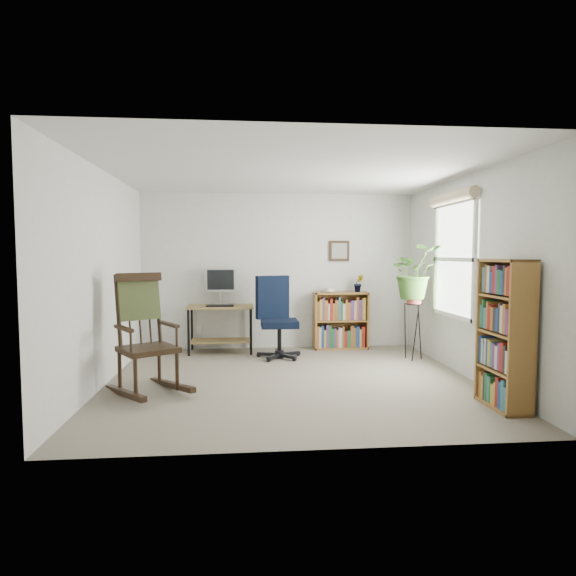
{
  "coord_description": "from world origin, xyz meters",
  "views": [
    {
      "loc": [
        -0.54,
        -5.47,
        1.46
      ],
      "look_at": [
        0.0,
        0.4,
        1.05
      ],
      "focal_mm": 30.0,
      "sensor_mm": 36.0,
      "label": 1
    }
  ],
  "objects": [
    {
      "name": "wall_left",
      "position": [
        -2.1,
        0.0,
        1.2
      ],
      "size": [
        0.0,
        4.0,
        2.4
      ],
      "primitive_type": "cube",
      "color": "silver",
      "rests_on": "ground"
    },
    {
      "name": "rocking_chair",
      "position": [
        -1.55,
        -0.36,
        0.64
      ],
      "size": [
        1.16,
        1.29,
        1.28
      ],
      "primitive_type": null,
      "rotation": [
        0.0,
        0.0,
        0.57
      ],
      "color": "black",
      "rests_on": "floor"
    },
    {
      "name": "wall_right",
      "position": [
        2.1,
        0.0,
        1.2
      ],
      "size": [
        0.0,
        4.0,
        2.4
      ],
      "primitive_type": "cube",
      "color": "silver",
      "rests_on": "ground"
    },
    {
      "name": "desk",
      "position": [
        -0.89,
        1.7,
        0.35
      ],
      "size": [
        0.98,
        0.54,
        0.7
      ],
      "primitive_type": null,
      "color": "olive",
      "rests_on": "floor"
    },
    {
      "name": "office_chair",
      "position": [
        -0.05,
        1.23,
        0.59
      ],
      "size": [
        0.83,
        0.83,
        1.18
      ],
      "primitive_type": null,
      "rotation": [
        0.0,
        0.0,
        0.36
      ],
      "color": "black",
      "rests_on": "floor"
    },
    {
      "name": "window",
      "position": [
        2.06,
        0.3,
        1.4
      ],
      "size": [
        0.12,
        1.2,
        1.5
      ],
      "primitive_type": null,
      "color": "white",
      "rests_on": "wall_right"
    },
    {
      "name": "framed_picture",
      "position": [
        0.95,
        1.97,
        1.52
      ],
      "size": [
        0.32,
        0.04,
        0.32
      ],
      "primitive_type": null,
      "color": "black",
      "rests_on": "wall_back"
    },
    {
      "name": "plant_stand",
      "position": [
        1.8,
        0.95,
        0.46
      ],
      "size": [
        0.28,
        0.28,
        0.91
      ],
      "primitive_type": null,
      "rotation": [
        0.0,
        0.0,
        -0.11
      ],
      "color": "black",
      "rests_on": "floor"
    },
    {
      "name": "keyboard",
      "position": [
        -0.89,
        1.58,
        0.71
      ],
      "size": [
        0.4,
        0.15,
        0.02
      ],
      "primitive_type": "cube",
      "color": "black",
      "rests_on": "desk"
    },
    {
      "name": "wall_back",
      "position": [
        0.0,
        2.0,
        1.2
      ],
      "size": [
        4.2,
        0.0,
        2.4
      ],
      "primitive_type": "cube",
      "color": "silver",
      "rests_on": "ground"
    },
    {
      "name": "low_bookshelf",
      "position": [
        0.95,
        1.82,
        0.44
      ],
      "size": [
        0.84,
        0.28,
        0.88
      ],
      "primitive_type": null,
      "color": "olive",
      "rests_on": "floor"
    },
    {
      "name": "spider_plant",
      "position": [
        1.8,
        0.95,
        1.58
      ],
      "size": [
        1.69,
        1.88,
        1.47
      ],
      "primitive_type": "imported",
      "color": "#3B6C25",
      "rests_on": "plant_stand"
    },
    {
      "name": "wall_front",
      "position": [
        0.0,
        -2.0,
        1.2
      ],
      "size": [
        4.2,
        0.0,
        2.4
      ],
      "primitive_type": "cube",
      "color": "silver",
      "rests_on": "ground"
    },
    {
      "name": "ceiling",
      "position": [
        0.0,
        0.0,
        2.4
      ],
      "size": [
        4.2,
        4.0,
        0.0
      ],
      "primitive_type": "cube",
      "color": "silver",
      "rests_on": "ground"
    },
    {
      "name": "tall_bookshelf",
      "position": [
        1.92,
        -1.17,
        0.71
      ],
      "size": [
        0.27,
        0.62,
        1.42
      ],
      "primitive_type": null,
      "color": "olive",
      "rests_on": "floor"
    },
    {
      "name": "floor",
      "position": [
        0.0,
        0.0,
        0.0
      ],
      "size": [
        4.2,
        4.0,
        0.0
      ],
      "primitive_type": "cube",
      "color": "gray",
      "rests_on": "ground"
    },
    {
      "name": "potted_plant_small",
      "position": [
        1.23,
        1.83,
        0.94
      ],
      "size": [
        0.13,
        0.24,
        0.11
      ],
      "primitive_type": "imported",
      "color": "#3B6C25",
      "rests_on": "low_bookshelf"
    },
    {
      "name": "monitor",
      "position": [
        -0.89,
        1.84,
        0.98
      ],
      "size": [
        0.46,
        0.16,
        0.56
      ],
      "primitive_type": null,
      "color": "#B4B5B9",
      "rests_on": "desk"
    }
  ]
}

